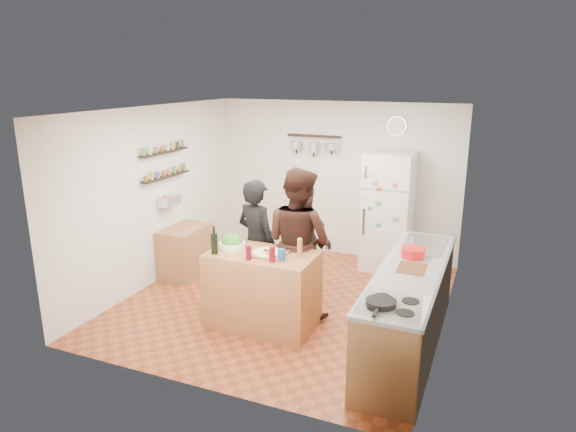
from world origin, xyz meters
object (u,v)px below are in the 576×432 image
at_px(counter_run, 409,309).
at_px(fridge, 388,211).
at_px(prep_island, 263,290).
at_px(person_left, 257,243).
at_px(wine_bottle, 214,244).
at_px(person_center, 298,242).
at_px(skillet, 381,303).
at_px(wall_clock, 397,126).
at_px(red_bowl, 413,253).
at_px(side_table, 186,251).
at_px(pepper_mill, 300,249).
at_px(salad_bowl, 232,245).
at_px(salt_canister, 282,255).
at_px(person_back, 305,239).

relative_size(counter_run, fridge, 1.46).
relative_size(prep_island, counter_run, 0.48).
relative_size(person_left, counter_run, 0.63).
distance_m(wine_bottle, person_center, 1.04).
xyz_separation_m(skillet, wall_clock, (-0.65, 3.64, 1.20)).
bearing_deg(skillet, wall_clock, 100.14).
xyz_separation_m(fridge, wall_clock, (0.00, 0.33, 1.25)).
distance_m(red_bowl, fridge, 2.06).
bearing_deg(side_table, red_bowl, -8.15).
height_order(pepper_mill, counter_run, pepper_mill).
height_order(salad_bowl, skillet, same).
bearing_deg(red_bowl, person_left, -179.68).
height_order(prep_island, fridge, fridge).
height_order(prep_island, pepper_mill, pepper_mill).
xyz_separation_m(wine_bottle, person_center, (0.76, 0.71, -0.10)).
bearing_deg(pepper_mill, salt_canister, -131.42).
distance_m(counter_run, red_bowl, 0.64).
bearing_deg(fridge, wall_clock, 90.00).
bearing_deg(person_center, wine_bottle, 63.44).
bearing_deg(counter_run, person_back, 149.50).
height_order(salad_bowl, side_table, salad_bowl).
relative_size(salt_canister, person_center, 0.07).
bearing_deg(wine_bottle, person_left, 75.90).
relative_size(skillet, side_table, 0.34).
xyz_separation_m(person_back, side_table, (-1.87, -0.07, -0.40)).
height_order(person_left, fridge, fridge).
distance_m(wine_bottle, side_table, 1.87).
height_order(salad_bowl, person_left, person_left).
bearing_deg(wall_clock, side_table, -146.47).
distance_m(person_back, fridge, 1.61).
bearing_deg(red_bowl, pepper_mill, -158.60).
height_order(prep_island, wall_clock, wall_clock).
height_order(person_back, wall_clock, wall_clock).
bearing_deg(side_table, skillet, -29.03).
bearing_deg(fridge, counter_run, -71.94).
distance_m(salad_bowl, person_left, 0.48).
height_order(pepper_mill, skillet, pepper_mill).
bearing_deg(wine_bottle, side_table, 135.69).
relative_size(prep_island, side_table, 1.56).
bearing_deg(person_left, wall_clock, -100.53).
height_order(person_back, side_table, person_back).
relative_size(wine_bottle, red_bowl, 0.91).
xyz_separation_m(salad_bowl, person_back, (0.54, 1.03, -0.17)).
bearing_deg(skillet, person_back, 127.25).
height_order(wine_bottle, fridge, fridge).
xyz_separation_m(salt_canister, counter_run, (1.39, 0.27, -0.52)).
height_order(wall_clock, side_table, wall_clock).
xyz_separation_m(pepper_mill, person_left, (-0.77, 0.45, -0.17)).
bearing_deg(person_left, prep_island, 140.55).
bearing_deg(salt_canister, side_table, 151.34).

